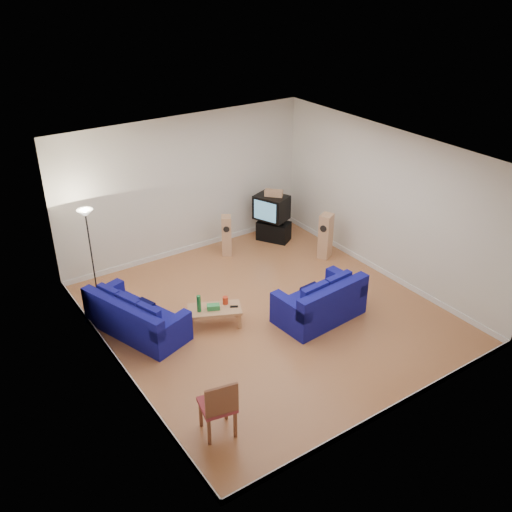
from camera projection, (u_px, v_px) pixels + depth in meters
room at (268, 243)px, 10.34m from camera, size 6.01×6.51×3.21m
sofa_three_seat at (135, 319)px, 10.41m from camera, size 1.45×2.15×0.76m
sofa_loveseat at (321, 304)px, 10.79m from camera, size 1.74×1.07×0.84m
coffee_table at (215, 311)px, 10.62m from camera, size 1.11×0.87×0.36m
bottle at (199, 304)px, 10.43m from camera, size 0.11×0.11×0.33m
tissue_box at (213, 307)px, 10.55m from camera, size 0.26×0.21×0.10m
red_canister at (225, 300)px, 10.70m from camera, size 0.13×0.13×0.14m
remote at (234, 306)px, 10.63m from camera, size 0.15×0.12×0.02m
tv_stand at (274, 231)px, 13.84m from camera, size 0.77×0.88×0.47m
av_receiver at (276, 220)px, 13.74m from camera, size 0.52×0.51×0.09m
television at (271, 207)px, 13.55m from camera, size 0.79×0.90×0.58m
centre_speaker at (274, 193)px, 13.38m from camera, size 0.42×0.43×0.15m
speaker_left at (227, 235)px, 13.06m from camera, size 0.33×0.35×0.95m
speaker_right at (326, 236)px, 12.91m from camera, size 0.39×0.36×1.06m
floor_lamp at (87, 225)px, 11.10m from camera, size 0.31×0.31×1.84m
dining_chair at (219, 405)px, 8.03m from camera, size 0.57×0.57×1.00m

